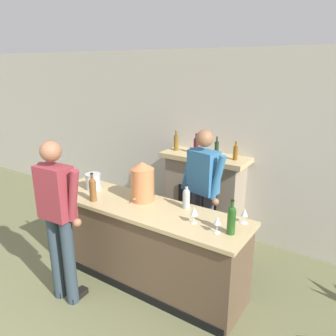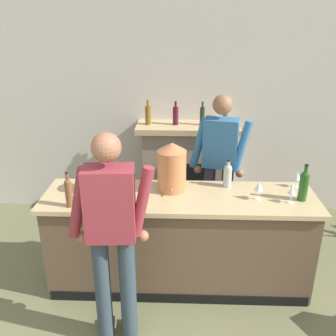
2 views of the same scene
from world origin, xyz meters
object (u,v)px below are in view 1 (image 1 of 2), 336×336
at_px(person_bartender, 202,193).
at_px(copper_dispenser, 142,181).
at_px(fireplace_stone, 204,195).
at_px(wine_glass_mid_counter, 245,213).
at_px(wine_bottle_burgundy_dark, 231,219).
at_px(wine_bottle_merlot_tall, 67,184).
at_px(ice_bucket_steel, 93,181).
at_px(wine_bottle_riesling_slim, 186,198).
at_px(wine_glass_by_dispenser, 194,211).
at_px(person_customer, 58,217).
at_px(wine_glass_near_bucket, 217,221).
at_px(wine_bottle_port_short, 93,189).

distance_m(person_bartender, copper_dispenser, 0.78).
distance_m(fireplace_stone, wine_glass_mid_counter, 1.64).
height_order(person_bartender, wine_bottle_burgundy_dark, person_bartender).
relative_size(copper_dispenser, wine_bottle_merlot_tall, 1.46).
bearing_deg(wine_bottle_merlot_tall, person_bartender, 33.65).
bearing_deg(wine_bottle_merlot_tall, wine_glass_mid_counter, 12.81).
relative_size(fireplace_stone, wine_glass_mid_counter, 9.78).
relative_size(ice_bucket_steel, wine_bottle_riesling_slim, 0.74).
height_order(person_bartender, wine_glass_by_dispenser, person_bartender).
distance_m(person_customer, wine_glass_near_bucket, 1.64).
distance_m(fireplace_stone, person_bartender, 0.87).
bearing_deg(wine_glass_near_bucket, wine_glass_mid_counter, 67.41).
distance_m(copper_dispenser, wine_bottle_burgundy_dark, 1.21).
relative_size(fireplace_stone, ice_bucket_steel, 7.74).
relative_size(wine_bottle_riesling_slim, wine_glass_by_dispenser, 1.56).
relative_size(person_bartender, wine_bottle_riesling_slim, 6.48).
height_order(wine_bottle_burgundy_dark, wine_glass_by_dispenser, wine_bottle_burgundy_dark).
distance_m(person_customer, wine_glass_mid_counter, 1.92).
xyz_separation_m(ice_bucket_steel, wine_glass_by_dispenser, (1.56, -0.12, 0.03)).
height_order(ice_bucket_steel, wine_bottle_riesling_slim, wine_bottle_riesling_slim).
bearing_deg(ice_bucket_steel, wine_bottle_riesling_slim, 6.50).
bearing_deg(fireplace_stone, wine_bottle_burgundy_dark, -54.70).
height_order(person_customer, wine_glass_mid_counter, person_customer).
height_order(person_customer, ice_bucket_steel, person_customer).
bearing_deg(person_customer, wine_glass_near_bucket, 23.66).
distance_m(person_customer, wine_glass_by_dispenser, 1.41).
bearing_deg(wine_glass_mid_counter, copper_dispenser, -175.02).
relative_size(ice_bucket_steel, wine_glass_near_bucket, 1.22).
bearing_deg(fireplace_stone, wine_bottle_merlot_tall, -122.55).
bearing_deg(wine_bottle_riesling_slim, wine_glass_by_dispenser, -47.14).
bearing_deg(ice_bucket_steel, wine_glass_near_bucket, -5.52).
bearing_deg(copper_dispenser, ice_bucket_steel, -175.87).
distance_m(wine_glass_by_dispenser, wine_glass_near_bucket, 0.29).
relative_size(person_bartender, wine_bottle_burgundy_dark, 5.16).
bearing_deg(wine_glass_mid_counter, wine_glass_by_dispenser, -146.21).
bearing_deg(wine_bottle_merlot_tall, ice_bucket_steel, 69.10).
height_order(person_customer, wine_bottle_burgundy_dark, person_customer).
bearing_deg(wine_bottle_merlot_tall, wine_bottle_port_short, 5.22).
relative_size(wine_bottle_port_short, wine_glass_by_dispenser, 1.94).
distance_m(ice_bucket_steel, wine_bottle_burgundy_dark, 1.97).
xyz_separation_m(person_bartender, wine_bottle_burgundy_dark, (0.69, -0.73, 0.14)).
xyz_separation_m(fireplace_stone, copper_dispenser, (-0.17, -1.28, 0.57)).
distance_m(person_customer, wine_bottle_burgundy_dark, 1.77).
height_order(person_customer, wine_bottle_merlot_tall, person_customer).
height_order(fireplace_stone, person_customer, person_customer).
bearing_deg(wine_glass_by_dispenser, copper_dispenser, 167.39).
height_order(wine_bottle_merlot_tall, wine_glass_mid_counter, wine_bottle_merlot_tall).
bearing_deg(wine_bottle_port_short, wine_bottle_riesling_slim, 22.78).
relative_size(wine_bottle_merlot_tall, wine_bottle_burgundy_dark, 0.94).
height_order(wine_bottle_burgundy_dark, wine_glass_near_bucket, wine_bottle_burgundy_dark).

